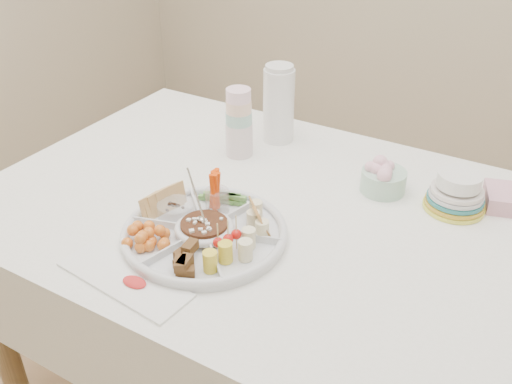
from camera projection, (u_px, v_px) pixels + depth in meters
The scene contains 14 objects.
dining_table at pixel (272, 318), 1.65m from camera, with size 1.52×1.02×0.76m, color white.
party_tray at pixel (205, 231), 1.32m from camera, with size 0.38×0.38×0.04m, color silver.
bean_dip at pixel (204, 228), 1.32m from camera, with size 0.11×0.11×0.04m, color #5A2310.
tortillas at pixel (258, 215), 1.34m from camera, with size 0.10×0.10×0.06m, color #9C582D, non-canonical shape.
carrot_cucumber at pixel (221, 188), 1.41m from camera, with size 0.12×0.12×0.11m, color #F34205, non-canonical shape.
pita_raisins at pixel (169, 202), 1.39m from camera, with size 0.12×0.12×0.07m, color tan, non-canonical shape.
cherries at pixel (148, 235), 1.29m from camera, with size 0.12×0.12×0.05m, color orange, non-canonical shape.
granola_chunks at pixel (185, 260), 1.21m from camera, with size 0.11×0.11×0.05m, color #5A321D, non-canonical shape.
banana_tomato at pixel (244, 242), 1.23m from camera, with size 0.10×0.10×0.08m, color #FFF787, non-canonical shape.
cup_stack at pixel (239, 120), 1.64m from camera, with size 0.08×0.08×0.22m, color beige.
thermos at pixel (279, 103), 1.72m from camera, with size 0.09×0.09×0.24m, color white.
flower_bowl at pixel (384, 176), 1.50m from camera, with size 0.12×0.12×0.09m, color silver.
plate_stack at pixel (457, 192), 1.42m from camera, with size 0.15×0.15×0.10m, color yellow.
placemat at pixel (124, 280), 1.21m from camera, with size 0.32×0.11×0.01m, color silver.
Camera 1 is at (0.57, -1.07, 1.55)m, focal length 40.00 mm.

